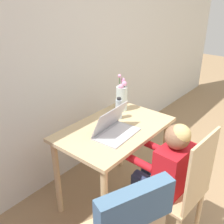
{
  "coord_description": "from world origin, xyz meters",
  "views": [
    {
      "loc": [
        -1.74,
        0.39,
        1.79
      ],
      "look_at": [
        -0.35,
        1.53,
        0.93
      ],
      "focal_mm": 42.0,
      "sensor_mm": 36.0,
      "label": 1
    }
  ],
  "objects_px": {
    "chair_occupied": "(181,190)",
    "laptop": "(114,128)",
    "person_seated": "(166,167)",
    "water_bottle": "(119,109)",
    "flower_vase": "(122,97)"
  },
  "relations": [
    {
      "from": "flower_vase",
      "to": "chair_occupied",
      "type": "bearing_deg",
      "value": -114.13
    },
    {
      "from": "person_seated",
      "to": "flower_vase",
      "type": "bearing_deg",
      "value": -114.28
    },
    {
      "from": "person_seated",
      "to": "flower_vase",
      "type": "distance_m",
      "value": 0.81
    },
    {
      "from": "chair_occupied",
      "to": "flower_vase",
      "type": "relative_size",
      "value": 2.83
    },
    {
      "from": "laptop",
      "to": "flower_vase",
      "type": "relative_size",
      "value": 1.09
    },
    {
      "from": "person_seated",
      "to": "water_bottle",
      "type": "height_order",
      "value": "person_seated"
    },
    {
      "from": "laptop",
      "to": "water_bottle",
      "type": "bearing_deg",
      "value": 26.29
    },
    {
      "from": "chair_occupied",
      "to": "laptop",
      "type": "distance_m",
      "value": 0.66
    },
    {
      "from": "chair_occupied",
      "to": "person_seated",
      "type": "bearing_deg",
      "value": -90.0
    },
    {
      "from": "laptop",
      "to": "water_bottle",
      "type": "height_order",
      "value": "laptop"
    },
    {
      "from": "chair_occupied",
      "to": "water_bottle",
      "type": "distance_m",
      "value": 0.83
    },
    {
      "from": "chair_occupied",
      "to": "flower_vase",
      "type": "xyz_separation_m",
      "value": [
        0.36,
        0.81,
        0.39
      ]
    },
    {
      "from": "laptop",
      "to": "flower_vase",
      "type": "height_order",
      "value": "flower_vase"
    },
    {
      "from": "chair_occupied",
      "to": "flower_vase",
      "type": "bearing_deg",
      "value": -110.76
    },
    {
      "from": "chair_occupied",
      "to": "person_seated",
      "type": "relative_size",
      "value": 0.98
    }
  ]
}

